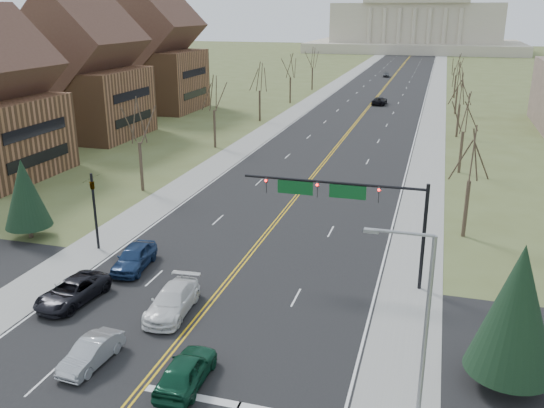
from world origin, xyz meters
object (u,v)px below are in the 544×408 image
Objects in this scene: car_sb_inner_second at (172,301)px; car_far_sb at (386,74)px; car_sb_outer_lead at (72,291)px; signal_mast at (346,199)px; car_nb_inner_lead at (186,370)px; car_far_nb at (379,101)px; signal_left at (94,203)px; car_sb_outer_second at (134,257)px; street_light at (420,320)px; car_sb_inner_lead at (91,352)px.

car_sb_inner_second reaches higher than car_far_sb.
car_sb_outer_lead is 6.62m from car_sb_inner_second.
signal_mast is 15.56m from car_nb_inner_lead.
signal_mast is at bearing -113.19° from car_nb_inner_lead.
car_nb_inner_lead is at bearing 92.34° from car_far_nb.
signal_left is at bearing -99.27° from car_far_sb.
car_sb_outer_second is at bearing -52.85° from car_nb_inner_lead.
street_light reaches higher than car_far_sb.
signal_mast is 2.25× the size of car_sb_inner_second.
car_sb_outer_second is 1.21× the size of car_far_sb.
signal_left reaches higher than car_far_sb.
car_nb_inner_lead reaches higher than car_sb_inner_second.
car_sb_outer_second is at bearing 85.90° from car_far_nb.
car_far_nb is 1.31× the size of car_far_sb.
car_nb_inner_lead is 0.87× the size of car_sb_inner_second.
signal_mast is 2.59× the size of car_nb_inner_lead.
car_far_nb reaches higher than car_far_sb.
signal_mast is at bearing 96.40° from car_far_nb.
signal_left reaches higher than car_nb_inner_lead.
street_light is at bearing -8.41° from car_sb_outer_lead.
car_sb_outer_lead is at bearing -109.50° from car_sb_outer_second.
signal_mast is at bearing -0.00° from signal_left.
signal_left is 12.63m from car_sb_inner_second.
car_sb_outer_second is 128.77m from car_far_sb.
signal_mast is 1.34× the size of street_light.
car_sb_inner_second reaches higher than car_far_nb.
car_sb_outer_lead is at bearing -153.26° from signal_mast.
car_nb_inner_lead reaches higher than car_sb_outer_lead.
signal_mast is 12.80m from car_sb_inner_second.
street_light is at bearing -88.94° from car_far_sb.
signal_left is at bearing -46.99° from car_nb_inner_lead.
car_sb_outer_lead is at bearing -179.96° from car_sb_inner_second.
street_light reaches higher than car_sb_inner_lead.
car_far_nb reaches higher than car_sb_inner_lead.
car_sb_inner_second is at bearing 89.85° from car_far_nb.
car_sb_outer_second is (-5.34, 5.03, 0.06)m from car_sb_inner_second.
car_nb_inner_lead is at bearing -178.87° from street_light.
street_light is 91.78m from car_far_nb.
signal_mast is at bearing 2.71° from car_sb_outer_second.
street_light is at bearing 99.06° from car_far_nb.
car_sb_outer_lead is (3.19, -7.94, -2.97)m from signal_left.
car_far_sb is (-0.16, 133.69, -0.09)m from car_sb_inner_second.
street_light is 1.84× the size of car_sb_outer_second.
car_far_nb is (13.06, 77.49, -2.96)m from signal_left.
car_far_nb is (-0.45, 91.20, -0.06)m from car_nb_inner_lead.
signal_mast is 18.34m from car_sb_outer_lead.
signal_left is 9.06m from car_sb_outer_lead.
car_sb_inner_lead is at bearing -42.08° from car_sb_outer_lead.
car_far_sb is at bearing 85.72° from car_sb_inner_second.
signal_mast is 2.98× the size of car_far_sb.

